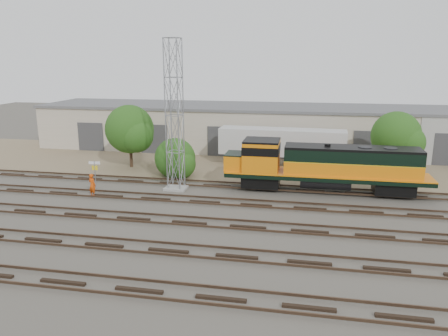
% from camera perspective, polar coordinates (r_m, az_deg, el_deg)
% --- Properties ---
extents(ground, '(140.00, 140.00, 0.00)m').
position_cam_1_polar(ground, '(31.82, 3.90, -5.83)').
color(ground, '#47423A').
rests_on(ground, ground).
extents(dirt_strip, '(80.00, 16.00, 0.02)m').
position_cam_1_polar(dirt_strip, '(46.13, 6.25, 0.46)').
color(dirt_strip, '#726047').
rests_on(dirt_strip, ground).
extents(tracks, '(80.00, 20.40, 0.28)m').
position_cam_1_polar(tracks, '(29.01, 3.15, -7.67)').
color(tracks, black).
rests_on(tracks, ground).
extents(warehouse, '(58.40, 10.40, 5.30)m').
position_cam_1_polar(warehouse, '(53.42, 7.12, 5.21)').
color(warehouse, beige).
rests_on(warehouse, ground).
extents(locomotive, '(16.65, 2.92, 4.00)m').
position_cam_1_polar(locomotive, '(36.73, 12.77, 0.33)').
color(locomotive, black).
rests_on(locomotive, tracks).
extents(signal_tower, '(1.83, 1.83, 12.42)m').
position_cam_1_polar(signal_tower, '(36.33, -6.48, 6.47)').
color(signal_tower, gray).
rests_on(signal_tower, ground).
extents(sign_post, '(0.98, 0.16, 2.40)m').
position_cam_1_polar(sign_post, '(38.71, -16.52, -0.16)').
color(sign_post, gray).
rests_on(sign_post, ground).
extents(worker, '(0.80, 0.66, 1.87)m').
position_cam_1_polar(worker, '(36.73, -16.84, -2.14)').
color(worker, '#D9480C').
rests_on(worker, ground).
extents(semi_trailer, '(12.83, 3.13, 3.92)m').
position_cam_1_polar(semi_trailer, '(44.82, 7.95, 3.22)').
color(semi_trailer, silver).
rests_on(semi_trailer, ground).
extents(tree_west, '(5.11, 4.87, 6.37)m').
position_cam_1_polar(tree_west, '(44.79, -12.02, 4.78)').
color(tree_west, '#382619').
rests_on(tree_west, ground).
extents(tree_mid, '(4.04, 3.85, 3.85)m').
position_cam_1_polar(tree_mid, '(41.18, -6.21, 1.08)').
color(tree_mid, '#382619').
rests_on(tree_mid, ground).
extents(tree_east, '(4.77, 4.54, 6.13)m').
position_cam_1_polar(tree_east, '(43.49, 21.87, 3.71)').
color(tree_east, '#382619').
rests_on(tree_east, ground).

